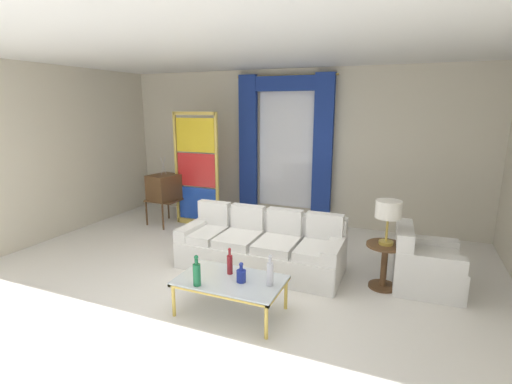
# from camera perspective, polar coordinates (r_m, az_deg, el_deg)

# --- Properties ---
(ground_plane) EXTENTS (16.00, 16.00, 0.00)m
(ground_plane) POSITION_cam_1_polar(r_m,az_deg,el_deg) (5.24, -4.81, -13.26)
(ground_plane) COLOR white
(wall_rear) EXTENTS (8.00, 0.12, 3.00)m
(wall_rear) POSITION_cam_1_polar(r_m,az_deg,el_deg) (7.59, 5.72, 6.76)
(wall_rear) COLOR beige
(wall_rear) RESTS_ON ground
(wall_left) EXTENTS (0.12, 7.00, 3.00)m
(wall_left) POSITION_cam_1_polar(r_m,az_deg,el_deg) (7.59, -28.22, 5.29)
(wall_left) COLOR beige
(wall_left) RESTS_ON ground
(ceiling_slab) EXTENTS (8.00, 7.60, 0.04)m
(ceiling_slab) POSITION_cam_1_polar(r_m,az_deg,el_deg) (5.47, -1.34, 20.40)
(ceiling_slab) COLOR white
(curtained_window) EXTENTS (2.00, 0.17, 2.70)m
(curtained_window) POSITION_cam_1_polar(r_m,az_deg,el_deg) (7.45, 4.33, 8.53)
(curtained_window) COLOR white
(curtained_window) RESTS_ON ground
(couch_white_long) EXTENTS (2.34, 0.93, 0.86)m
(couch_white_long) POSITION_cam_1_polar(r_m,az_deg,el_deg) (5.53, 0.90, -8.30)
(couch_white_long) COLOR white
(couch_white_long) RESTS_ON ground
(coffee_table) EXTENTS (1.19, 0.71, 0.41)m
(coffee_table) POSITION_cam_1_polar(r_m,az_deg,el_deg) (4.36, -3.89, -13.43)
(coffee_table) COLOR silver
(coffee_table) RESTS_ON ground
(bottle_blue_decanter) EXTENTS (0.07, 0.07, 0.35)m
(bottle_blue_decanter) POSITION_cam_1_polar(r_m,az_deg,el_deg) (4.15, 2.13, -12.12)
(bottle_blue_decanter) COLOR silver
(bottle_blue_decanter) RESTS_ON coffee_table
(bottle_crystal_tall) EXTENTS (0.07, 0.07, 0.32)m
(bottle_crystal_tall) POSITION_cam_1_polar(r_m,az_deg,el_deg) (4.42, -3.99, -10.73)
(bottle_crystal_tall) COLOR maroon
(bottle_crystal_tall) RESTS_ON coffee_table
(bottle_amber_squat) EXTENTS (0.08, 0.08, 0.35)m
(bottle_amber_squat) POSITION_cam_1_polar(r_m,az_deg,el_deg) (4.19, -8.95, -12.05)
(bottle_amber_squat) COLOR #196B3D
(bottle_amber_squat) RESTS_ON coffee_table
(bottle_ruby_flask) EXTENTS (0.11, 0.11, 0.23)m
(bottle_ruby_flask) POSITION_cam_1_polar(r_m,az_deg,el_deg) (4.25, -2.25, -12.44)
(bottle_ruby_flask) COLOR navy
(bottle_ruby_flask) RESTS_ON coffee_table
(vintage_tv) EXTENTS (0.63, 0.69, 1.35)m
(vintage_tv) POSITION_cam_1_polar(r_m,az_deg,el_deg) (7.60, -13.70, 0.56)
(vintage_tv) COLOR brown
(vintage_tv) RESTS_ON ground
(armchair_white) EXTENTS (0.86, 0.86, 0.80)m
(armchair_white) POSITION_cam_1_polar(r_m,az_deg,el_deg) (5.39, 23.91, -10.27)
(armchair_white) COLOR white
(armchair_white) RESTS_ON ground
(stained_glass_divider) EXTENTS (0.95, 0.05, 2.20)m
(stained_glass_divider) POSITION_cam_1_polar(r_m,az_deg,el_deg) (7.35, -9.01, 2.98)
(stained_glass_divider) COLOR gold
(stained_glass_divider) RESTS_ON ground
(peacock_figurine) EXTENTS (0.44, 0.60, 0.50)m
(peacock_figurine) POSITION_cam_1_polar(r_m,az_deg,el_deg) (6.96, -7.02, -4.63)
(peacock_figurine) COLOR beige
(peacock_figurine) RESTS_ON ground
(round_side_table) EXTENTS (0.48, 0.48, 0.59)m
(round_side_table) POSITION_cam_1_polar(r_m,az_deg,el_deg) (5.18, 18.84, -9.96)
(round_side_table) COLOR brown
(round_side_table) RESTS_ON ground
(table_lamp_brass) EXTENTS (0.32, 0.32, 0.57)m
(table_lamp_brass) POSITION_cam_1_polar(r_m,az_deg,el_deg) (4.97, 19.40, -2.77)
(table_lamp_brass) COLOR #B29338
(table_lamp_brass) RESTS_ON round_side_table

